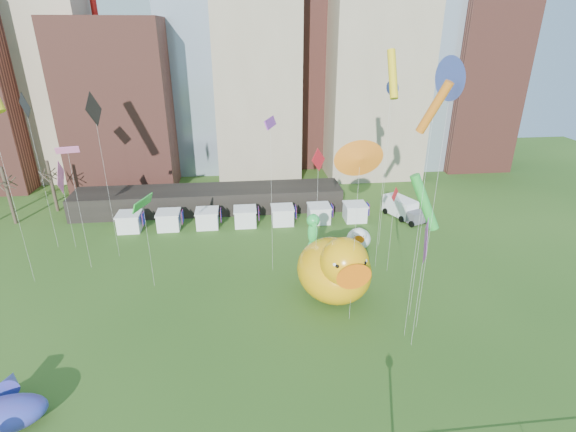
{
  "coord_description": "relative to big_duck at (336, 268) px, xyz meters",
  "views": [
    {
      "loc": [
        0.8,
        -17.34,
        24.21
      ],
      "look_at": [
        3.94,
        10.76,
        12.0
      ],
      "focal_mm": 27.0,
      "sensor_mm": 36.0,
      "label": 1
    }
  ],
  "objects": [
    {
      "name": "big_duck",
      "position": [
        0.0,
        0.0,
        0.0
      ],
      "size": [
        7.96,
        10.08,
        7.45
      ],
      "rotation": [
        0.0,
        0.0,
        0.12
      ],
      "color": "#ECA20C",
      "rests_on": "ground"
    },
    {
      "name": "box_truck",
      "position": [
        13.54,
        18.56,
        -2.04
      ],
      "size": [
        4.56,
        6.72,
        2.69
      ],
      "rotation": [
        0.0,
        0.0,
        0.4
      ],
      "color": "white",
      "rests_on": "ground"
    },
    {
      "name": "skyline",
      "position": [
        -7.03,
        43.49,
        18.02
      ],
      "size": [
        101.0,
        23.0,
        68.0
      ],
      "color": "brown",
      "rests_on": "ground"
    },
    {
      "name": "pavilion",
      "position": [
        -13.28,
        24.43,
        -1.82
      ],
      "size": [
        38.0,
        6.0,
        3.2
      ],
      "primitive_type": "cube",
      "color": "black",
      "rests_on": "ground"
    },
    {
      "name": "kite_15",
      "position": [
        4.95,
        -7.34,
        6.21
      ],
      "size": [
        1.32,
        3.39,
        11.5
      ],
      "color": "silver",
      "rests_on": "ground"
    },
    {
      "name": "seahorse_purple",
      "position": [
        -0.36,
        3.2,
        0.08
      ],
      "size": [
        1.5,
        1.72,
        5.0
      ],
      "rotation": [
        0.0,
        0.0,
        0.28
      ],
      "color": "silver",
      "rests_on": "ground"
    },
    {
      "name": "bare_trees",
      "position": [
        -39.45,
        22.97,
        0.59
      ],
      "size": [
        8.44,
        6.44,
        8.5
      ],
      "color": "#382B21",
      "rests_on": "ground"
    },
    {
      "name": "kite_0",
      "position": [
        -1.86,
        0.7,
        10.12
      ],
      "size": [
        1.45,
        1.57,
        14.95
      ],
      "color": "silver",
      "rests_on": "ground"
    },
    {
      "name": "kite_6",
      "position": [
        0.67,
        -3.27,
        11.59
      ],
      "size": [
        2.87,
        0.94,
        16.45
      ],
      "color": "silver",
      "rests_on": "ground"
    },
    {
      "name": "kite_11",
      "position": [
        -17.93,
        4.39,
        5.69
      ],
      "size": [
        1.47,
        3.23,
        9.63
      ],
      "color": "silver",
      "rests_on": "ground"
    },
    {
      "name": "kite_10",
      "position": [
        -23.04,
        11.26,
        13.22
      ],
      "size": [
        0.51,
        3.59,
        18.63
      ],
      "color": "silver",
      "rests_on": "ground"
    },
    {
      "name": "kite_8",
      "position": [
        6.85,
        4.7,
        5.17
      ],
      "size": [
        1.07,
        1.14,
        9.63
      ],
      "color": "silver",
      "rests_on": "ground"
    },
    {
      "name": "kite_2",
      "position": [
        -31.0,
        14.52,
        13.11
      ],
      "size": [
        1.91,
        1.99,
        18.21
      ],
      "color": "silver",
      "rests_on": "ground"
    },
    {
      "name": "kite_5",
      "position": [
        7.77,
        10.71,
        15.05
      ],
      "size": [
        0.55,
        1.63,
        19.37
      ],
      "color": "silver",
      "rests_on": "ground"
    },
    {
      "name": "kite_14",
      "position": [
        4.79,
        -6.14,
        15.85
      ],
      "size": [
        2.05,
        1.99,
        21.19
      ],
      "color": "silver",
      "rests_on": "ground"
    },
    {
      "name": "kite_1",
      "position": [
        -25.51,
        8.98,
        9.73
      ],
      "size": [
        2.19,
        0.81,
        13.62
      ],
      "color": "silver",
      "rests_on": "ground"
    },
    {
      "name": "seahorse_green",
      "position": [
        -1.35,
        5.44,
        1.66
      ],
      "size": [
        1.43,
        1.77,
        6.77
      ],
      "rotation": [
        0.0,
        0.0,
        -0.05
      ],
      "color": "silver",
      "rests_on": "ground"
    },
    {
      "name": "kite_3",
      "position": [
        6.32,
        -3.33,
        7.74
      ],
      "size": [
        2.91,
        1.95,
        13.58
      ],
      "color": "silver",
      "rests_on": "ground"
    },
    {
      "name": "vendor_tents",
      "position": [
        -8.26,
        18.43,
        -2.32
      ],
      "size": [
        33.24,
        2.8,
        2.4
      ],
      "color": "white",
      "rests_on": "ground"
    },
    {
      "name": "kite_4",
      "position": [
        5.84,
        5.77,
        16.95
      ],
      "size": [
        0.8,
        2.63,
        22.62
      ],
      "color": "silver",
      "rests_on": "ground"
    },
    {
      "name": "kite_9",
      "position": [
        -28.77,
        14.03,
        5.43
      ],
      "size": [
        0.54,
        3.75,
        10.8
      ],
      "color": "silver",
      "rests_on": "ground"
    },
    {
      "name": "kite_13",
      "position": [
        6.27,
        -5.11,
        17.66
      ],
      "size": [
        0.4,
        3.05,
        22.62
      ],
      "color": "silver",
      "rests_on": "ground"
    },
    {
      "name": "kite_7",
      "position": [
        -5.58,
        6.13,
        12.55
      ],
      "size": [
        1.38,
        2.8,
        16.52
      ],
      "color": "silver",
      "rests_on": "ground"
    },
    {
      "name": "whale_inflatable",
      "position": [
        -24.78,
        -12.05,
        -2.32
      ],
      "size": [
        6.0,
        7.03,
        2.42
      ],
      "rotation": [
        0.0,
        0.0,
        0.24
      ],
      "color": "#4B399C",
      "rests_on": "ground"
    },
    {
      "name": "small_duck",
      "position": [
        5.04,
        10.11,
        -2.04
      ],
      "size": [
        3.67,
        4.26,
        3.02
      ],
      "rotation": [
        0.0,
        0.0,
        -0.28
      ],
      "color": "white",
      "rests_on": "ground"
    }
  ]
}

